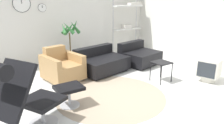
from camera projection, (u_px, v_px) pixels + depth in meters
The scene contains 13 objects.
ground_plane at pixel (120, 91), 4.56m from camera, with size 12.00×12.00×0.00m, color silver.
wall_back at pixel (64, 14), 6.45m from camera, with size 12.00×0.09×2.80m.
wall_right at pixel (213, 16), 5.72m from camera, with size 0.06×12.00×2.80m.
round_rug at pixel (111, 96), 4.34m from camera, with size 2.17×2.17×0.01m.
lounge_chair at pixel (18, 91), 2.89m from camera, with size 1.19×0.98×1.18m.
ottoman at pixel (69, 91), 3.87m from camera, with size 0.47×0.40×0.38m.
armchair_red at pixel (62, 68), 5.09m from camera, with size 0.89×0.96×0.76m.
couch_low at pixel (101, 63), 5.66m from camera, with size 1.36×1.10×0.63m.
couch_second at pixel (139, 56), 6.28m from camera, with size 1.12×1.06×0.63m.
side_table at pixel (161, 64), 4.97m from camera, with size 0.38×0.38×0.47m.
crt_television at pixel (209, 69), 5.01m from camera, with size 0.59×0.57×0.53m.
potted_plant at pixel (71, 46), 6.07m from camera, with size 0.54×0.55×1.31m.
shelf_unit at pixel (129, 15), 7.38m from camera, with size 1.05×0.28×1.90m.
Camera 1 is at (-2.46, -3.39, 1.90)m, focal length 35.00 mm.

